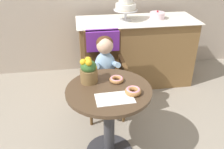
{
  "coord_description": "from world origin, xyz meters",
  "views": [
    {
      "loc": [
        -0.23,
        -1.69,
        1.8
      ],
      "look_at": [
        0.05,
        0.15,
        0.77
      ],
      "focal_mm": 39.12,
      "sensor_mm": 36.0,
      "label": 1
    }
  ],
  "objects_px": {
    "flower_vase": "(89,71)",
    "round_layer_cake": "(157,15)",
    "donut_front": "(117,79)",
    "cafe_table": "(109,109)",
    "wicker_chair": "(104,61)",
    "donut_mid": "(133,91)",
    "seated_child": "(106,64)",
    "tiered_cake_stand": "(126,5)"
  },
  "relations": [
    {
      "from": "tiered_cake_stand",
      "to": "donut_front",
      "type": "bearing_deg",
      "value": -104.66
    },
    {
      "from": "cafe_table",
      "to": "wicker_chair",
      "type": "height_order",
      "value": "wicker_chair"
    },
    {
      "from": "seated_child",
      "to": "donut_mid",
      "type": "relative_size",
      "value": 5.45
    },
    {
      "from": "round_layer_cake",
      "to": "cafe_table",
      "type": "bearing_deg",
      "value": -121.84
    },
    {
      "from": "cafe_table",
      "to": "seated_child",
      "type": "distance_m",
      "value": 0.57
    },
    {
      "from": "seated_child",
      "to": "donut_front",
      "type": "xyz_separation_m",
      "value": [
        0.04,
        -0.43,
        0.06
      ]
    },
    {
      "from": "cafe_table",
      "to": "donut_mid",
      "type": "distance_m",
      "value": 0.31
    },
    {
      "from": "wicker_chair",
      "to": "seated_child",
      "type": "bearing_deg",
      "value": -85.81
    },
    {
      "from": "donut_mid",
      "to": "flower_vase",
      "type": "bearing_deg",
      "value": 144.42
    },
    {
      "from": "flower_vase",
      "to": "round_layer_cake",
      "type": "xyz_separation_m",
      "value": [
        0.97,
        1.18,
        0.11
      ]
    },
    {
      "from": "wicker_chair",
      "to": "donut_front",
      "type": "bearing_deg",
      "value": -81.69
    },
    {
      "from": "donut_front",
      "to": "round_layer_cake",
      "type": "xyz_separation_m",
      "value": [
        0.74,
        1.21,
        0.2
      ]
    },
    {
      "from": "seated_child",
      "to": "tiered_cake_stand",
      "type": "bearing_deg",
      "value": 64.88
    },
    {
      "from": "cafe_table",
      "to": "wicker_chair",
      "type": "xyz_separation_m",
      "value": [
        0.04,
        0.7,
        0.13
      ]
    },
    {
      "from": "donut_front",
      "to": "round_layer_cake",
      "type": "distance_m",
      "value": 1.43
    },
    {
      "from": "tiered_cake_stand",
      "to": "round_layer_cake",
      "type": "distance_m",
      "value": 0.45
    },
    {
      "from": "cafe_table",
      "to": "tiered_cake_stand",
      "type": "xyz_separation_m",
      "value": [
        0.4,
        1.3,
        0.59
      ]
    },
    {
      "from": "seated_child",
      "to": "flower_vase",
      "type": "bearing_deg",
      "value": -115.55
    },
    {
      "from": "seated_child",
      "to": "round_layer_cake",
      "type": "distance_m",
      "value": 1.13
    },
    {
      "from": "donut_mid",
      "to": "tiered_cake_stand",
      "type": "xyz_separation_m",
      "value": [
        0.21,
        1.4,
        0.35
      ]
    },
    {
      "from": "donut_mid",
      "to": "donut_front",
      "type": "bearing_deg",
      "value": 115.15
    },
    {
      "from": "donut_front",
      "to": "tiered_cake_stand",
      "type": "distance_m",
      "value": 1.28
    },
    {
      "from": "wicker_chair",
      "to": "seated_child",
      "type": "relative_size",
      "value": 1.31
    },
    {
      "from": "cafe_table",
      "to": "tiered_cake_stand",
      "type": "distance_m",
      "value": 1.48
    },
    {
      "from": "wicker_chair",
      "to": "donut_mid",
      "type": "distance_m",
      "value": 0.82
    },
    {
      "from": "donut_mid",
      "to": "tiered_cake_stand",
      "type": "height_order",
      "value": "tiered_cake_stand"
    },
    {
      "from": "flower_vase",
      "to": "round_layer_cake",
      "type": "distance_m",
      "value": 1.53
    },
    {
      "from": "cafe_table",
      "to": "round_layer_cake",
      "type": "relative_size",
      "value": 3.69
    },
    {
      "from": "wicker_chair",
      "to": "round_layer_cake",
      "type": "relative_size",
      "value": 4.89
    },
    {
      "from": "seated_child",
      "to": "flower_vase",
      "type": "relative_size",
      "value": 3.12
    },
    {
      "from": "cafe_table",
      "to": "flower_vase",
      "type": "bearing_deg",
      "value": 136.78
    },
    {
      "from": "donut_mid",
      "to": "seated_child",
      "type": "bearing_deg",
      "value": 102.36
    },
    {
      "from": "wicker_chair",
      "to": "tiered_cake_stand",
      "type": "relative_size",
      "value": 2.86
    },
    {
      "from": "flower_vase",
      "to": "donut_mid",
      "type": "bearing_deg",
      "value": -35.58
    },
    {
      "from": "seated_child",
      "to": "tiered_cake_stand",
      "type": "relative_size",
      "value": 2.18
    },
    {
      "from": "donut_front",
      "to": "donut_mid",
      "type": "distance_m",
      "value": 0.23
    },
    {
      "from": "flower_vase",
      "to": "round_layer_cake",
      "type": "height_order",
      "value": "round_layer_cake"
    },
    {
      "from": "flower_vase",
      "to": "wicker_chair",
      "type": "bearing_deg",
      "value": 70.95
    },
    {
      "from": "cafe_table",
      "to": "round_layer_cake",
      "type": "distance_m",
      "value": 1.62
    },
    {
      "from": "wicker_chair",
      "to": "seated_child",
      "type": "height_order",
      "value": "seated_child"
    },
    {
      "from": "donut_front",
      "to": "flower_vase",
      "type": "height_order",
      "value": "flower_vase"
    },
    {
      "from": "donut_front",
      "to": "donut_mid",
      "type": "xyz_separation_m",
      "value": [
        0.1,
        -0.21,
        0.0
      ]
    }
  ]
}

